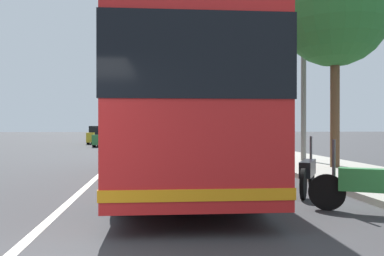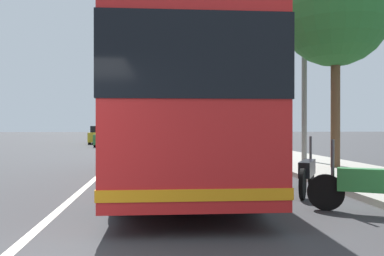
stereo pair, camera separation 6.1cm
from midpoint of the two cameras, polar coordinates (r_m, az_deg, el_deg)
The scene contains 11 objects.
sidewalk_curb at distance 14.69m, azimuth 18.75°, elevation -5.40°, with size 110.00×3.60×0.14m, color #9E998E.
lane_divider_line at distance 13.54m, azimuth -12.41°, elevation -6.15°, with size 110.00×0.16×0.01m, color silver.
coach_bus at distance 10.78m, azimuth -1.79°, elevation 2.94°, with size 11.04×2.81×3.55m.
motorcycle_far_end at distance 7.68m, azimuth 24.29°, elevation -7.41°, with size 1.08×1.98×1.27m.
motorcycle_by_tree at distance 9.44m, azimuth 16.11°, elevation -6.05°, with size 1.96×1.09×1.27m.
car_oncoming at distance 43.17m, azimuth -3.62°, elevation -0.90°, with size 4.58×2.04×1.42m.
car_behind_bus at distance 37.14m, azimuth -4.54°, elevation -1.00°, with size 4.63×2.17×1.50m.
car_side_street at distance 31.66m, azimuth -11.54°, elevation -1.26°, with size 4.19×1.94×1.44m.
car_ahead_same_lane at distance 36.73m, azimuth -12.65°, elevation -0.98°, with size 4.64×1.96×1.55m.
roadside_tree_mid_block at distance 14.88m, azimuth 19.68°, elevation 15.07°, with size 3.64×3.64×7.17m.
utility_pole at distance 17.08m, azimuth 15.63°, elevation 10.18°, with size 0.21×0.21×8.93m, color slate.
Camera 2 is at (-3.36, -1.72, 1.50)m, focal length 37.87 mm.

